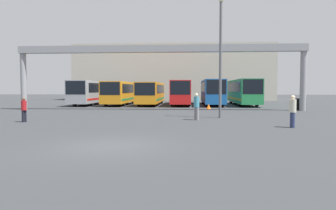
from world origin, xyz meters
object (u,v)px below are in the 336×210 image
at_px(bus_slot_2, 151,92).
at_px(bus_slot_3, 181,91).
at_px(bus_slot_1, 120,92).
at_px(bus_slot_4, 212,91).
at_px(bus_slot_5, 243,91).
at_px(pedestrian_near_center, 24,109).
at_px(pedestrian_mid_left, 293,111).
at_px(lamp_post, 221,53).
at_px(pedestrian_mid_right, 196,106).
at_px(bus_slot_0, 92,91).
at_px(tire_stack, 301,104).
at_px(traffic_cone, 209,106).

relative_size(bus_slot_2, bus_slot_3, 0.95).
relative_size(bus_slot_1, bus_slot_4, 0.87).
relative_size(bus_slot_5, pedestrian_near_center, 7.77).
bearing_deg(bus_slot_3, pedestrian_mid_left, -73.92).
distance_m(bus_slot_5, pedestrian_near_center, 28.04).
height_order(bus_slot_4, bus_slot_5, bus_slot_5).
bearing_deg(lamp_post, pedestrian_mid_right, -138.11).
height_order(bus_slot_0, bus_slot_5, bus_slot_5).
relative_size(bus_slot_5, tire_stack, 10.41).
bearing_deg(bus_slot_0, pedestrian_near_center, -83.31).
height_order(pedestrian_mid_right, pedestrian_near_center, pedestrian_mid_right).
relative_size(bus_slot_2, pedestrian_mid_left, 6.57).
relative_size(bus_slot_1, tire_stack, 8.97).
height_order(bus_slot_1, lamp_post, lamp_post).
height_order(bus_slot_2, pedestrian_mid_right, bus_slot_2).
bearing_deg(pedestrian_mid_right, lamp_post, -98.75).
bearing_deg(pedestrian_mid_right, bus_slot_2, -34.53).
bearing_deg(pedestrian_mid_left, lamp_post, -152.26).
height_order(bus_slot_2, bus_slot_5, bus_slot_5).
xyz_separation_m(pedestrian_mid_right, pedestrian_near_center, (-11.18, -2.03, -0.13)).
relative_size(bus_slot_4, bus_slot_5, 0.99).
relative_size(pedestrian_mid_right, traffic_cone, 3.32).
distance_m(bus_slot_4, tire_stack, 12.46).
xyz_separation_m(traffic_cone, lamp_post, (0.18, -9.70, 4.47)).
bearing_deg(pedestrian_mid_right, bus_slot_3, -46.29).
distance_m(bus_slot_0, bus_slot_2, 8.14).
bearing_deg(pedestrian_near_center, bus_slot_5, -19.63).
bearing_deg(bus_slot_3, traffic_cone, -69.58).
distance_m(bus_slot_1, traffic_cone, 13.53).
bearing_deg(tire_stack, pedestrian_near_center, -150.87).
distance_m(pedestrian_mid_left, pedestrian_near_center, 16.48).
distance_m(bus_slot_5, lamp_post, 18.85).
xyz_separation_m(bus_slot_5, pedestrian_mid_right, (-6.65, -19.58, -0.93)).
distance_m(bus_slot_1, bus_slot_5, 16.29).
distance_m(bus_slot_2, lamp_post, 19.34).
bearing_deg(lamp_post, traffic_cone, 91.08).
bearing_deg(bus_slot_5, traffic_cone, -121.36).
xyz_separation_m(bus_slot_0, bus_slot_3, (12.20, 0.22, -0.01)).
relative_size(bus_slot_0, pedestrian_mid_right, 6.49).
bearing_deg(pedestrian_mid_right, tire_stack, -97.13).
relative_size(bus_slot_2, traffic_cone, 21.16).
relative_size(bus_slot_1, traffic_cone, 19.31).
bearing_deg(pedestrian_mid_right, traffic_cone, -58.68).
bearing_deg(bus_slot_0, pedestrian_mid_left, -50.61).
bearing_deg(traffic_cone, bus_slot_0, 152.21).
relative_size(bus_slot_0, tire_stack, 10.02).
height_order(bus_slot_0, tire_stack, bus_slot_0).
height_order(bus_slot_1, pedestrian_near_center, bus_slot_1).
xyz_separation_m(pedestrian_mid_right, traffic_cone, (1.60, 11.29, -0.70)).
xyz_separation_m(pedestrian_mid_left, tire_stack, (5.50, 13.85, -0.35)).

